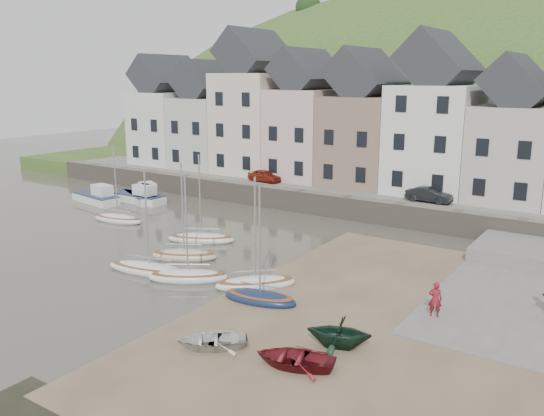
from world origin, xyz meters
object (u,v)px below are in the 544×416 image
Objects in this scene: car_left at (264,176)px; car_right at (429,195)px; sailboat_0 at (118,219)px; person_red at (435,299)px; rowboat_green at (339,332)px; rowboat_red at (295,358)px; rowboat_white at (212,340)px.

car_left is 0.94× the size of car_right.
sailboat_0 is 3.69× the size of person_red.
rowboat_green is 30.14m from car_left.
sailboat_0 is at bearing 125.91° from car_right.
car_left is at bearing -158.11° from rowboat_green.
rowboat_green is at bearing -134.13° from car_left.
sailboat_0 reaches higher than car_right.
rowboat_red is 25.51m from car_right.
person_red is at bearing 141.32° from rowboat_red.
rowboat_green reaches higher than rowboat_white.
car_left is (-15.08, 25.85, 1.80)m from rowboat_white.
car_right is (-6.29, 17.68, 1.21)m from person_red.
rowboat_red is (3.73, 0.60, 0.03)m from rowboat_white.
car_left is 15.64m from car_right.
rowboat_red is 0.96× the size of car_left.
rowboat_red is 1.87× the size of person_red.
sailboat_0 reaches higher than person_red.
person_red reaches higher than rowboat_green.
car_left is at bearing 172.59° from rowboat_white.
car_left is (4.65, 13.63, 1.91)m from sailboat_0.
car_left is at bearing 71.16° from sailboat_0.
sailboat_0 is 23.21m from rowboat_white.
sailboat_0 reaches higher than rowboat_red.
rowboat_red is (23.46, -11.62, 0.13)m from sailboat_0.
rowboat_white is at bearing -179.21° from car_right.
person_red is at bearing 136.89° from rowboat_green.
person_red is 18.81m from car_right.
rowboat_green is (4.46, 2.95, 0.41)m from rowboat_white.
car_left is at bearing -55.03° from person_red.
car_right reaches higher than car_left.
rowboat_green is at bearing 49.35° from person_red.
sailboat_0 is at bearing -129.56° from rowboat_green.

